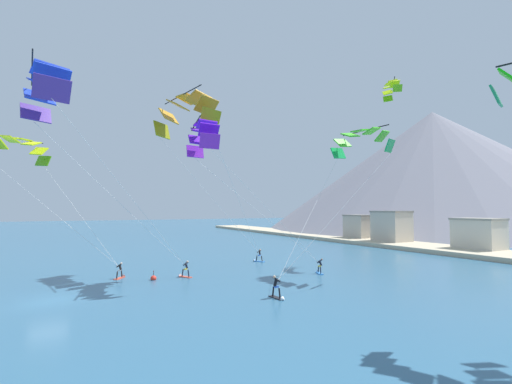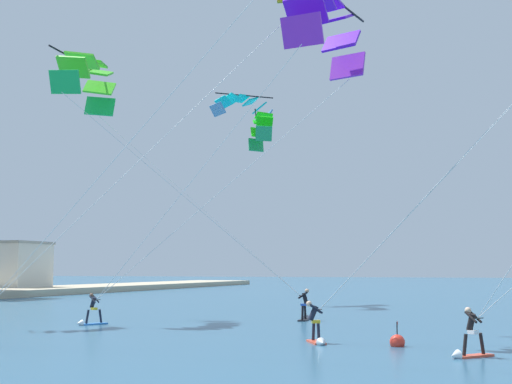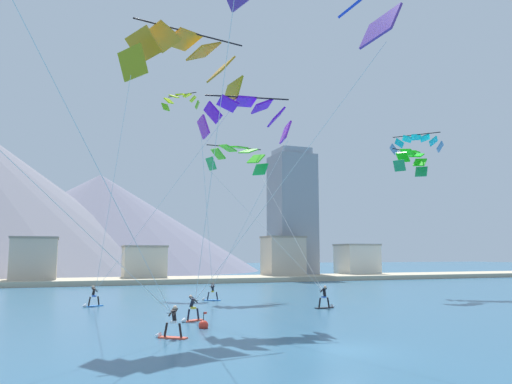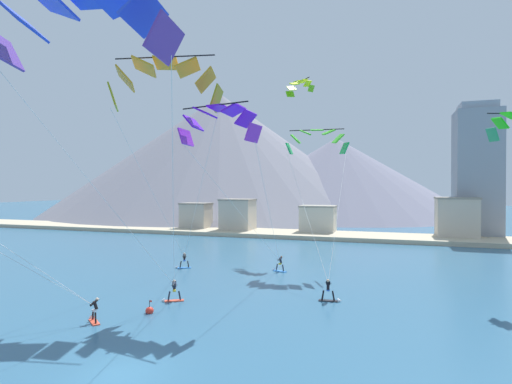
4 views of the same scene
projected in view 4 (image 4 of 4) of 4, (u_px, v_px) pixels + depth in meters
ground_plane at (121, 376)px, 18.37m from camera, size 400.00×400.00×0.00m
kitesurfer_near_lead at (278, 267)px, 41.30m from camera, size 1.77×1.01×1.65m
kitesurfer_near_trail at (94, 315)px, 25.80m from camera, size 1.61×1.39×1.65m
kitesurfer_mid_center at (331, 294)px, 30.31m from camera, size 1.77×0.61×1.80m
kitesurfer_far_left at (182, 264)px, 42.85m from camera, size 1.73×1.15×1.70m
kitesurfer_far_right at (171, 295)px, 30.39m from camera, size 1.71×1.20×1.67m
parafoil_kite_near_lead at (219, 121)px, 29.58m from camera, size 6.43×13.62×13.47m
parafoil_kite_mid_center at (317, 139)px, 42.69m from camera, size 6.70×13.77×13.68m
parafoil_kite_far_left at (166, 79)px, 30.66m from camera, size 8.70×13.76×17.30m
parafoil_kite_far_right at (82, 17)px, 17.91m from camera, size 8.99×14.14×16.34m
parafoil_kite_distant_high_outer at (299, 86)px, 52.75m from camera, size 4.29×3.41×1.97m
race_marker_buoy at (150, 311)px, 27.52m from camera, size 0.56×0.56×1.02m
shoreline_strip at (318, 235)px, 69.63m from camera, size 180.00×10.00×0.70m
shore_building_promenade_mid at (196, 217)px, 79.30m from camera, size 5.63×4.40×5.59m
shore_building_quay_east at (318, 220)px, 72.30m from camera, size 6.39×4.95×5.39m
shore_building_quay_west at (238, 216)px, 75.64m from camera, size 6.09×5.25×6.48m
shore_building_old_town at (456, 219)px, 65.11m from camera, size 6.39×5.28×7.07m
highrise_tower at (477, 172)px, 67.87m from camera, size 7.00×7.00×22.89m
mountain_peak_west_ridge at (221, 154)px, 132.62m from camera, size 109.81×109.81×39.36m
mountain_peak_central_summit at (336, 176)px, 125.96m from camera, size 81.03×81.03×24.26m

